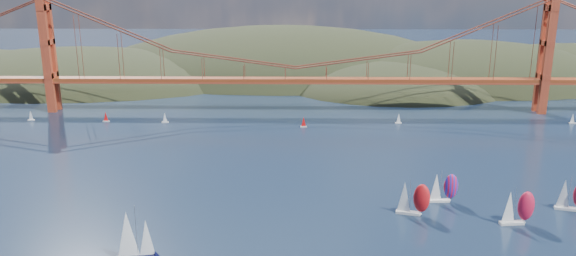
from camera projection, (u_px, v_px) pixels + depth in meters
The scene contains 13 objects.
headlands at pixel (363, 95), 375.57m from camera, with size 725.00×225.00×96.00m.
bridge at pixel (292, 46), 269.60m from camera, with size 552.00×12.00×55.00m.
sloop_navy at pixel (133, 236), 132.81m from camera, with size 9.40×5.98×14.03m.
racer_0 at pixel (413, 198), 158.49m from camera, with size 9.54×5.49×10.69m.
racer_1 at pixel (517, 207), 152.29m from camera, with size 9.48×4.39×10.71m.
racer_2 at pixel (572, 195), 161.42m from camera, with size 9.09×5.29×10.19m.
racer_rwb at pixel (443, 187), 167.45m from camera, with size 8.67×3.60×9.91m.
distant_boat_1 at pixel (31, 115), 260.77m from camera, with size 3.00×2.00×4.70m.
distant_boat_2 at pixel (106, 117), 258.40m from camera, with size 3.00×2.00×4.70m.
distant_boat_3 at pixel (165, 118), 256.63m from camera, with size 3.00×2.00×4.70m.
distant_boat_4 at pixel (573, 119), 255.02m from camera, with size 3.00×2.00×4.70m.
distant_boat_8 at pixel (399, 118), 255.28m from camera, with size 3.00×2.00×4.70m.
distant_boat_9 at pixel (304, 122), 249.26m from camera, with size 3.00×2.00×4.70m.
Camera 1 is at (0.40, -90.28, 66.50)m, focal length 35.00 mm.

